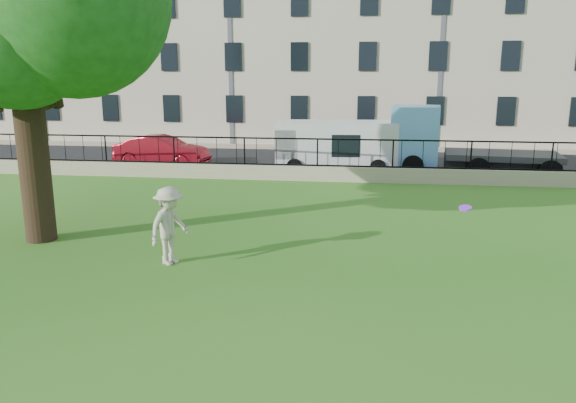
# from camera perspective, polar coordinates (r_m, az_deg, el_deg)

# --- Properties ---
(ground) EXTENTS (120.00, 120.00, 0.00)m
(ground) POSITION_cam_1_polar(r_m,az_deg,el_deg) (11.41, -2.00, -9.12)
(ground) COLOR #276B19
(ground) RESTS_ON ground
(retaining_wall) EXTENTS (50.00, 0.40, 0.60)m
(retaining_wall) POSITION_cam_1_polar(r_m,az_deg,el_deg) (22.85, 2.98, 2.87)
(retaining_wall) COLOR gray
(retaining_wall) RESTS_ON ground
(iron_railing) EXTENTS (50.00, 0.05, 1.13)m
(iron_railing) POSITION_cam_1_polar(r_m,az_deg,el_deg) (22.71, 3.01, 4.99)
(iron_railing) COLOR black
(iron_railing) RESTS_ON retaining_wall
(street) EXTENTS (60.00, 9.00, 0.01)m
(street) POSITION_cam_1_polar(r_m,az_deg,el_deg) (27.52, 3.77, 3.96)
(street) COLOR black
(street) RESTS_ON ground
(sidewalk) EXTENTS (60.00, 1.40, 0.12)m
(sidewalk) POSITION_cam_1_polar(r_m,az_deg,el_deg) (32.65, 4.39, 5.46)
(sidewalk) COLOR gray
(sidewalk) RESTS_ON ground
(building_row) EXTENTS (56.40, 10.40, 13.80)m
(building_row) POSITION_cam_1_polar(r_m,az_deg,el_deg) (38.12, 5.09, 16.84)
(building_row) COLOR #C0B498
(building_row) RESTS_ON ground
(man) EXTENTS (1.07, 1.33, 1.80)m
(man) POSITION_cam_1_polar(r_m,az_deg,el_deg) (13.01, -11.94, -2.42)
(man) COLOR #B7AC95
(man) RESTS_ON ground
(frisbee) EXTENTS (0.30, 0.30, 0.12)m
(frisbee) POSITION_cam_1_polar(r_m,az_deg,el_deg) (12.54, 17.56, -0.63)
(frisbee) COLOR #8F28E3
(red_sedan) EXTENTS (4.48, 1.91, 1.44)m
(red_sedan) POSITION_cam_1_polar(r_m,az_deg,el_deg) (26.90, -12.68, 5.00)
(red_sedan) COLOR maroon
(red_sedan) RESTS_ON street
(white_van) EXTENTS (5.39, 2.44, 2.20)m
(white_van) POSITION_cam_1_polar(r_m,az_deg,el_deg) (25.06, 4.86, 5.59)
(white_van) COLOR silver
(white_van) RESTS_ON street
(blue_truck) EXTENTS (7.12, 3.23, 2.89)m
(blue_truck) POSITION_cam_1_polar(r_m,az_deg,el_deg) (25.43, 18.31, 5.87)
(blue_truck) COLOR #5C97D9
(blue_truck) RESTS_ON street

